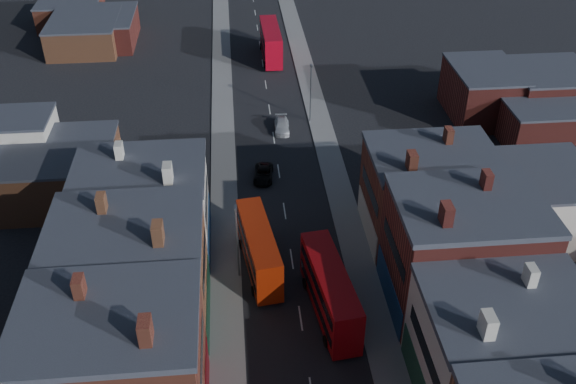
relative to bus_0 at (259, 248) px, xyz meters
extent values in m
cube|color=gray|center=(-3.27, 19.12, -2.44)|extent=(3.00, 200.00, 0.12)
cube|color=gray|center=(9.73, 19.12, -2.44)|extent=(3.00, 200.00, 0.12)
cylinder|color=slate|center=(-1.97, -0.88, 1.50)|extent=(0.16, 0.16, 8.00)
cube|color=slate|center=(-1.97, -0.88, 5.50)|extent=(0.25, 0.70, 0.25)
cylinder|color=slate|center=(8.43, 29.12, 1.50)|extent=(0.16, 0.16, 8.00)
cube|color=slate|center=(8.43, 29.12, 5.50)|extent=(0.25, 0.70, 0.25)
cube|color=#B8270A|center=(0.00, 0.00, -0.01)|extent=(3.88, 10.97, 4.30)
cube|color=black|center=(0.00, 0.00, -0.84)|extent=(3.82, 10.13, 0.88)
cube|color=black|center=(0.00, 0.00, 1.01)|extent=(3.82, 10.13, 0.88)
cylinder|color=black|center=(-0.74, -3.57, -2.01)|extent=(0.42, 1.01, 0.98)
cylinder|color=black|center=(1.68, -3.24, -2.01)|extent=(0.42, 1.01, 0.98)
cylinder|color=black|center=(-1.68, 3.24, -2.01)|extent=(0.42, 1.01, 0.98)
cylinder|color=black|center=(0.74, 3.57, -2.01)|extent=(0.42, 1.01, 0.98)
cube|color=#A4090D|center=(5.81, -6.47, 0.12)|extent=(3.97, 11.54, 4.52)
cube|color=black|center=(5.81, -6.47, -0.76)|extent=(3.91, 10.65, 0.92)
cube|color=black|center=(5.81, -6.47, 1.20)|extent=(3.91, 10.65, 0.92)
cylinder|color=black|center=(4.99, -10.22, -1.99)|extent=(0.43, 1.06, 1.03)
cylinder|color=black|center=(7.54, -9.89, -1.99)|extent=(0.43, 1.06, 1.03)
cylinder|color=black|center=(4.08, -3.04, -1.99)|extent=(0.43, 1.06, 1.03)
cylinder|color=black|center=(6.63, -2.72, -1.99)|extent=(0.43, 1.06, 1.03)
cube|color=#B20719|center=(4.73, 51.11, 0.24)|extent=(2.88, 11.88, 4.74)
cube|color=black|center=(4.73, 51.11, -0.67)|extent=(2.92, 10.93, 0.97)
cube|color=black|center=(4.73, 51.11, 1.37)|extent=(2.92, 10.93, 0.97)
cylinder|color=black|center=(3.44, 47.30, -1.96)|extent=(0.34, 1.08, 1.08)
cylinder|color=black|center=(6.13, 47.34, -1.96)|extent=(0.34, 1.08, 1.08)
cylinder|color=black|center=(3.32, 54.88, -1.96)|extent=(0.34, 1.08, 1.08)
cylinder|color=black|center=(6.01, 54.92, -1.96)|extent=(0.34, 1.08, 1.08)
imported|color=black|center=(1.34, 15.76, -1.87)|extent=(2.65, 4.79, 1.27)
imported|color=silver|center=(4.43, 26.98, -1.83)|extent=(2.10, 4.73, 1.35)
camera|label=1|loc=(-1.56, -46.66, 38.61)|focal=40.00mm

